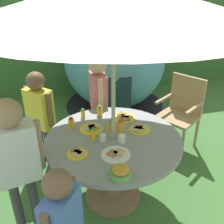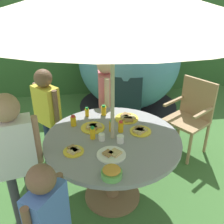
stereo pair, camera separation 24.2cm
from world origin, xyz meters
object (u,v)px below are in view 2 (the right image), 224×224
object	(u,v)px
plate_mid_left	(140,131)
juice_bottle_far_left	(93,133)
juice_bottle_near_left	(121,127)
garden_table	(112,151)
child_in_yellow_shirt	(47,105)
plate_center_back	(112,154)
plate_near_right	(74,151)
cup_far	(102,137)
plate_mid_right	(127,118)
child_in_blue_shirt	(47,214)
cup_near	(120,139)
dome_tent	(129,61)
juice_bottle_back_edge	(112,126)
juice_bottle_spot_a	(87,112)
plate_center_front	(93,127)
snack_bowl	(112,172)
child_in_pink_shirt	(106,92)
juice_bottle_far_right	(104,110)
child_in_white_shirt	(13,147)
juice_bottle_front_edge	(73,121)
wooden_chair	(191,113)

from	to	relation	value
plate_mid_left	juice_bottle_far_left	world-z (taller)	juice_bottle_far_left
juice_bottle_near_left	garden_table	bearing A→B (deg)	-134.27
child_in_yellow_shirt	plate_center_back	distance (m)	1.22
plate_near_right	cup_far	xyz separation A→B (m)	(0.27, 0.15, 0.02)
plate_mid_right	juice_bottle_far_left	xyz separation A→B (m)	(-0.40, -0.33, 0.05)
child_in_blue_shirt	cup_near	xyz separation A→B (m)	(0.62, 0.71, 0.08)
dome_tent	juice_bottle_back_edge	size ratio (longest dim) A/B	17.80
dome_tent	child_in_blue_shirt	size ratio (longest dim) A/B	1.98
juice_bottle_back_edge	juice_bottle_spot_a	xyz separation A→B (m)	(-0.23, 0.36, -0.01)
child_in_yellow_shirt	plate_center_front	xyz separation A→B (m)	(0.51, -0.57, -0.01)
snack_bowl	cup_far	world-z (taller)	snack_bowl
child_in_yellow_shirt	juice_bottle_spot_a	world-z (taller)	child_in_yellow_shirt
child_in_pink_shirt	child_in_yellow_shirt	bearing A→B (deg)	-73.34
child_in_pink_shirt	child_in_blue_shirt	world-z (taller)	child_in_pink_shirt
plate_center_back	juice_bottle_far_left	world-z (taller)	juice_bottle_far_left
child_in_yellow_shirt	plate_center_front	distance (m)	0.77
child_in_yellow_shirt	plate_mid_right	bearing A→B (deg)	23.20
garden_table	child_in_blue_shirt	bearing A→B (deg)	-125.25
plate_center_back	plate_mid_left	size ratio (longest dim) A/B	1.19
plate_near_right	plate_center_front	bearing A→B (deg)	61.83
dome_tent	juice_bottle_far_right	xyz separation A→B (m)	(-0.65, -1.76, -0.03)
juice_bottle_near_left	dome_tent	bearing A→B (deg)	76.24
dome_tent	child_in_blue_shirt	world-z (taller)	dome_tent
snack_bowl	juice_bottle_far_right	xyz separation A→B (m)	(0.06, 1.03, 0.01)
plate_mid_left	plate_mid_right	xyz separation A→B (m)	(-0.08, 0.28, -0.00)
snack_bowl	juice_bottle_back_edge	xyz separation A→B (m)	(0.10, 0.67, 0.02)
child_in_pink_shirt	juice_bottle_near_left	bearing A→B (deg)	6.24
snack_bowl	child_in_white_shirt	bearing A→B (deg)	155.52
plate_mid_left	cup_near	distance (m)	0.28
child_in_pink_shirt	juice_bottle_spot_a	xyz separation A→B (m)	(-0.27, -0.47, -0.03)
child_in_pink_shirt	plate_center_back	size ratio (longest dim) A/B	5.11
child_in_blue_shirt	cup_near	world-z (taller)	child_in_blue_shirt
juice_bottle_far_right	snack_bowl	bearing A→B (deg)	-93.23
juice_bottle_far_right	juice_bottle_spot_a	xyz separation A→B (m)	(-0.19, -0.00, -0.01)
plate_center_back	plate_mid_right	bearing A→B (deg)	67.24
juice_bottle_far_left	plate_mid_right	bearing A→B (deg)	39.61
child_in_yellow_shirt	plate_mid_left	size ratio (longest dim) A/B	5.74
juice_bottle_front_edge	juice_bottle_back_edge	size ratio (longest dim) A/B	0.96
juice_bottle_far_right	juice_bottle_back_edge	size ratio (longest dim) A/B	0.93
garden_table	plate_mid_left	xyz separation A→B (m)	(0.29, 0.07, 0.17)
dome_tent	plate_mid_right	world-z (taller)	dome_tent
wooden_chair	juice_bottle_near_left	bearing A→B (deg)	-91.45
plate_mid_left	juice_bottle_front_edge	size ratio (longest dim) A/B	1.80
dome_tent	plate_near_right	xyz separation A→B (m)	(-1.00, -2.43, -0.07)
juice_bottle_back_edge	cup_near	world-z (taller)	juice_bottle_back_edge
wooden_chair	child_in_pink_shirt	size ratio (longest dim) A/B	0.76
child_in_blue_shirt	cup_near	bearing A→B (deg)	-6.08
wooden_chair	cup_far	distance (m)	1.50
dome_tent	juice_bottle_far_left	world-z (taller)	dome_tent
snack_bowl	plate_mid_left	world-z (taller)	snack_bowl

